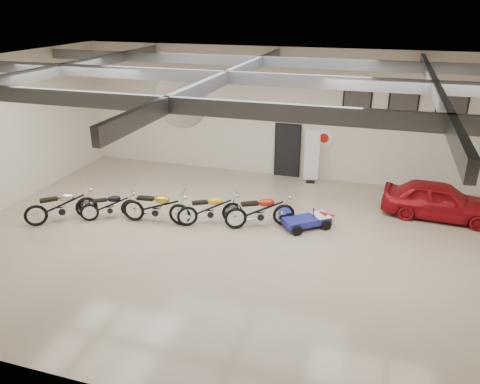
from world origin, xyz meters
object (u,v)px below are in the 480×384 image
(motorcycle_yellow, at_px, (210,208))
(vintage_car, at_px, (439,200))
(motorcycle_silver, at_px, (61,205))
(banner_stand, at_px, (312,158))
(motorcycle_black, at_px, (109,205))
(motorcycle_red, at_px, (260,210))
(go_kart, at_px, (311,218))
(motorcycle_gold, at_px, (156,206))

(motorcycle_yellow, xyz_separation_m, vintage_car, (6.92, 2.64, 0.07))
(vintage_car, bearing_deg, motorcycle_silver, 112.45)
(banner_stand, bearing_deg, vintage_car, -31.25)
(motorcycle_black, height_order, motorcycle_yellow, motorcycle_yellow)
(motorcycle_red, bearing_deg, motorcycle_silver, 166.72)
(go_kart, bearing_deg, motorcycle_gold, 154.91)
(motorcycle_black, height_order, go_kart, motorcycle_black)
(banner_stand, distance_m, go_kart, 3.95)
(banner_stand, height_order, motorcycle_gold, banner_stand)
(vintage_car, bearing_deg, banner_stand, 70.64)
(motorcycle_silver, xyz_separation_m, motorcycle_gold, (2.93, 0.81, 0.00))
(motorcycle_yellow, height_order, go_kart, motorcycle_yellow)
(motorcycle_black, bearing_deg, vintage_car, -15.64)
(go_kart, distance_m, vintage_car, 4.30)
(motorcycle_gold, bearing_deg, go_kart, 7.28)
(motorcycle_yellow, bearing_deg, motorcycle_gold, 164.91)
(motorcycle_black, bearing_deg, go_kart, -21.66)
(motorcycle_silver, bearing_deg, motorcycle_black, -16.09)
(motorcycle_silver, height_order, go_kart, motorcycle_silver)
(motorcycle_gold, bearing_deg, vintage_car, 13.51)
(motorcycle_red, distance_m, vintage_car, 5.86)
(motorcycle_black, xyz_separation_m, motorcycle_gold, (1.58, 0.17, 0.10))
(motorcycle_silver, relative_size, motorcycle_red, 1.00)
(banner_stand, xyz_separation_m, motorcycle_gold, (-4.09, -4.98, -0.44))
(banner_stand, xyz_separation_m, motorcycle_silver, (-7.02, -5.79, -0.44))
(motorcycle_silver, relative_size, vintage_car, 0.62)
(motorcycle_gold, relative_size, go_kart, 1.23)
(motorcycle_silver, bearing_deg, banner_stand, -2.00)
(motorcycle_black, bearing_deg, motorcycle_yellow, -22.76)
(banner_stand, xyz_separation_m, motorcycle_black, (-5.68, -5.15, -0.54))
(motorcycle_gold, height_order, vintage_car, vintage_car)
(motorcycle_silver, distance_m, vintage_car, 12.12)
(banner_stand, xyz_separation_m, go_kart, (0.64, -3.84, -0.68))
(motorcycle_red, bearing_deg, vintage_car, -2.94)
(motorcycle_red, bearing_deg, motorcycle_gold, 165.08)
(motorcycle_yellow, relative_size, motorcycle_red, 0.93)
(motorcycle_gold, xyz_separation_m, go_kart, (4.73, 1.14, -0.25))
(banner_stand, height_order, motorcycle_black, banner_stand)
(motorcycle_gold, bearing_deg, motorcycle_silver, -170.78)
(banner_stand, relative_size, motorcycle_silver, 0.92)
(motorcycle_black, xyz_separation_m, vintage_car, (10.14, 3.25, 0.13))
(motorcycle_silver, relative_size, motorcycle_gold, 0.99)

